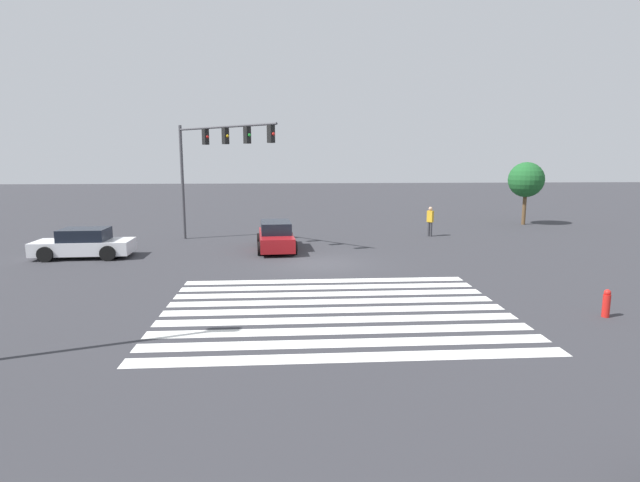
{
  "coord_description": "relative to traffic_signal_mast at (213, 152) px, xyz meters",
  "views": [
    {
      "loc": [
        -1.49,
        -22.21,
        4.77
      ],
      "look_at": [
        0.0,
        0.0,
        1.04
      ],
      "focal_mm": 28.0,
      "sensor_mm": 36.0,
      "label": 1
    }
  ],
  "objects": [
    {
      "name": "tree_corner_b",
      "position": [
        20.95,
        7.0,
        -1.86
      ],
      "size": [
        2.48,
        2.48,
        4.46
      ],
      "color": "brown",
      "rests_on": "ground_plane"
    },
    {
      "name": "traffic_signal_mast",
      "position": [
        0.0,
        0.0,
        0.0
      ],
      "size": [
        5.77,
        5.77,
        6.6
      ],
      "rotation": [
        0.0,
        0.0,
        -0.79
      ],
      "color": "#47474C",
      "rests_on": "ground_plane"
    },
    {
      "name": "crosswalk_markings",
      "position": [
        5.41,
        -12.49,
        -5.06
      ],
      "size": [
        10.81,
        8.2,
        0.01
      ],
      "rotation": [
        0.0,
        0.0,
        1.57
      ],
      "color": "silver",
      "rests_on": "ground_plane"
    },
    {
      "name": "pedestrian",
      "position": [
        12.66,
        2.09,
        -4.04
      ],
      "size": [
        0.41,
        0.41,
        1.82
      ],
      "rotation": [
        0.0,
        0.0,
        -2.34
      ],
      "color": "#38383D",
      "rests_on": "ground_plane"
    },
    {
      "name": "car_0",
      "position": [
        -5.85,
        -3.28,
        -4.4
      ],
      "size": [
        4.56,
        2.19,
        1.41
      ],
      "rotation": [
        0.0,
        0.0,
        3.17
      ],
      "color": "silver",
      "rests_on": "ground_plane"
    },
    {
      "name": "ground_plane",
      "position": [
        5.41,
        -5.41,
        -5.06
      ],
      "size": [
        144.15,
        144.15,
        0.0
      ],
      "primitive_type": "plane",
      "color": "#333338"
    },
    {
      "name": "car_2",
      "position": [
        3.34,
        -1.79,
        -4.36
      ],
      "size": [
        2.17,
        4.64,
        1.48
      ],
      "rotation": [
        0.0,
        0.0,
        -1.51
      ],
      "color": "maroon",
      "rests_on": "ground_plane"
    },
    {
      "name": "fire_hydrant",
      "position": [
        13.52,
        -13.71,
        -4.64
      ],
      "size": [
        0.22,
        0.22,
        0.86
      ],
      "color": "red",
      "rests_on": "ground_plane"
    }
  ]
}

